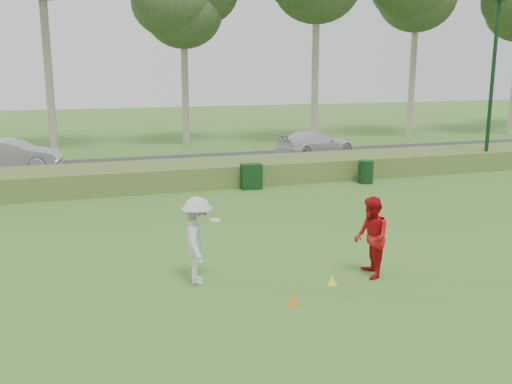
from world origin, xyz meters
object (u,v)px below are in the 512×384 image
object	(u,v)px
cone_yellow	(332,280)
car_right	(316,143)
player_white	(198,240)
trash_bin	(366,172)
car_mid	(12,155)
cone_orange	(292,300)
utility_cabinet	(251,176)
lamp_post	(495,51)
player_red	(371,237)

from	to	relation	value
cone_yellow	car_right	size ratio (longest dim) A/B	0.05
player_white	trash_bin	world-z (taller)	player_white
player_white	car_mid	distance (m)	17.74
cone_orange	player_white	bearing A→B (deg)	129.91
cone_yellow	car_right	world-z (taller)	car_right
player_white	utility_cabinet	xyz separation A→B (m)	(4.30, 9.49, -0.49)
lamp_post	utility_cabinet	bearing A→B (deg)	-176.50
trash_bin	car_mid	size ratio (longest dim) A/B	0.22
cone_yellow	utility_cabinet	world-z (taller)	utility_cabinet
car_right	utility_cabinet	bearing A→B (deg)	126.55
player_white	player_red	size ratio (longest dim) A/B	1.04
player_red	car_right	bearing A→B (deg)	173.20
cone_orange	car_right	bearing A→B (deg)	64.75
cone_yellow	lamp_post	bearing A→B (deg)	39.88
utility_cabinet	car_mid	xyz separation A→B (m)	(-9.61, 7.44, 0.27)
player_red	car_right	size ratio (longest dim) A/B	0.42
car_mid	trash_bin	bearing A→B (deg)	-108.43
player_red	trash_bin	distance (m)	11.38
utility_cabinet	cone_yellow	bearing A→B (deg)	-94.38
cone_orange	car_mid	world-z (taller)	car_mid
utility_cabinet	car_right	bearing A→B (deg)	53.16
utility_cabinet	car_right	distance (m)	9.40
cone_yellow	car_mid	bearing A→B (deg)	114.43
trash_bin	car_mid	xyz separation A→B (m)	(-14.64, 7.81, 0.30)
utility_cabinet	car_mid	distance (m)	12.15
car_right	trash_bin	bearing A→B (deg)	158.96
lamp_post	car_right	world-z (taller)	lamp_post
utility_cabinet	car_mid	size ratio (longest dim) A/B	0.23
player_white	car_right	size ratio (longest dim) A/B	0.43
player_white	car_mid	size ratio (longest dim) A/B	0.45
trash_bin	lamp_post	bearing A→B (deg)	8.88
lamp_post	car_mid	size ratio (longest dim) A/B	1.84
cone_yellow	player_white	bearing A→B (deg)	158.94
lamp_post	cone_orange	distance (m)	19.95
lamp_post	cone_orange	bearing A→B (deg)	-140.81
cone_orange	player_red	bearing A→B (deg)	22.72
lamp_post	trash_bin	distance (m)	8.84
lamp_post	utility_cabinet	world-z (taller)	lamp_post
car_mid	lamp_post	bearing A→B (deg)	-97.45
cone_orange	car_right	xyz separation A→B (m)	(8.76, 18.58, 0.61)
player_red	player_white	bearing A→B (deg)	-89.65
trash_bin	car_mid	bearing A→B (deg)	151.92
cone_orange	cone_yellow	xyz separation A→B (m)	(1.30, 0.78, -0.01)
lamp_post	cone_yellow	distance (m)	18.52
lamp_post	player_red	bearing A→B (deg)	-138.32
player_red	trash_bin	size ratio (longest dim) A/B	1.98
player_red	trash_bin	bearing A→B (deg)	164.96
player_white	cone_yellow	distance (m)	3.21
lamp_post	car_right	xyz separation A→B (m)	(-6.11, 6.45, -4.86)
cone_yellow	trash_bin	distance (m)	12.10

